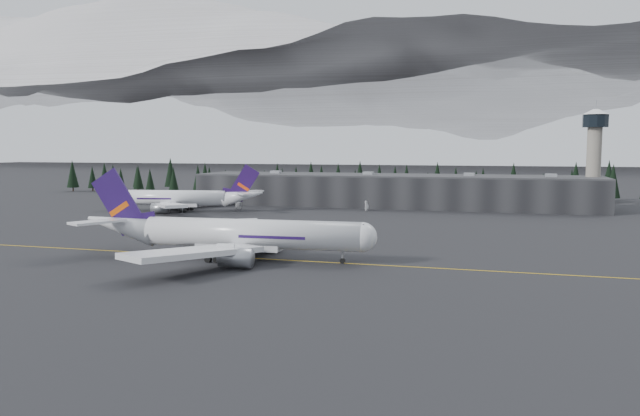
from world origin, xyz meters
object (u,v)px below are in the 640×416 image
(terminal, at_px, (393,190))
(jet_parked, at_px, (183,198))
(jet_main, at_px, (227,233))
(gse_vehicle_a, at_px, (239,208))
(gse_vehicle_b, at_px, (367,209))
(control_tower, at_px, (594,148))

(terminal, bearing_deg, jet_parked, -148.32)
(jet_main, xyz_separation_m, gse_vehicle_a, (-40.11, 97.88, -4.71))
(jet_main, height_order, gse_vehicle_a, jet_main)
(gse_vehicle_b, bearing_deg, jet_main, -31.06)
(control_tower, bearing_deg, gse_vehicle_b, -162.48)
(terminal, height_order, gse_vehicle_b, terminal)
(jet_main, bearing_deg, gse_vehicle_b, 82.27)
(jet_parked, relative_size, gse_vehicle_b, 15.47)
(terminal, distance_m, gse_vehicle_a, 62.34)
(control_tower, relative_size, jet_main, 0.58)
(jet_parked, xyz_separation_m, gse_vehicle_a, (16.82, 12.64, -4.25))
(jet_main, distance_m, jet_parked, 102.51)
(control_tower, relative_size, jet_parked, 0.64)
(gse_vehicle_a, bearing_deg, gse_vehicle_b, 0.38)
(terminal, bearing_deg, control_tower, 2.29)
(terminal, bearing_deg, jet_main, -96.07)
(terminal, height_order, jet_parked, jet_parked)
(jet_parked, bearing_deg, gse_vehicle_b, -172.52)
(jet_parked, height_order, gse_vehicle_a, jet_parked)
(control_tower, xyz_separation_m, gse_vehicle_b, (-80.84, -25.52, -22.75))
(jet_parked, xyz_separation_m, gse_vehicle_b, (64.80, 21.08, -4.30))
(gse_vehicle_b, bearing_deg, gse_vehicle_a, -106.85)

